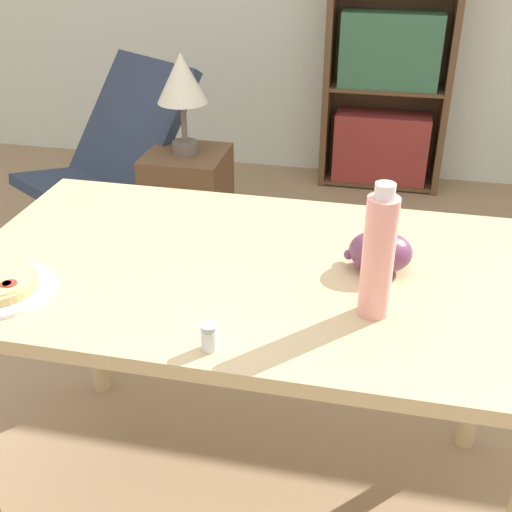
% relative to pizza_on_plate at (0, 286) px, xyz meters
% --- Properties ---
extents(ground_plane, '(14.00, 14.00, 0.00)m').
position_rel_pizza_on_plate_xyz_m(ground_plane, '(0.44, 0.23, -0.79)').
color(ground_plane, '#9E7F5B').
extents(dining_table, '(1.37, 0.79, 0.78)m').
position_rel_pizza_on_plate_xyz_m(dining_table, '(0.51, 0.23, -0.12)').
color(dining_table, '#D1B27F').
rests_on(dining_table, ground_plane).
extents(pizza_on_plate, '(0.23, 0.23, 0.04)m').
position_rel_pizza_on_plate_xyz_m(pizza_on_plate, '(0.00, 0.00, 0.00)').
color(pizza_on_plate, white).
rests_on(pizza_on_plate, dining_table).
extents(grape_bunch, '(0.16, 0.13, 0.09)m').
position_rel_pizza_on_plate_xyz_m(grape_bunch, '(0.81, 0.28, 0.03)').
color(grape_bunch, '#6B3856').
rests_on(grape_bunch, dining_table).
extents(drink_bottle, '(0.07, 0.07, 0.29)m').
position_rel_pizza_on_plate_xyz_m(drink_bottle, '(0.81, 0.09, 0.12)').
color(drink_bottle, pink).
rests_on(drink_bottle, dining_table).
extents(salt_shaker, '(0.03, 0.03, 0.06)m').
position_rel_pizza_on_plate_xyz_m(salt_shaker, '(0.51, -0.10, 0.01)').
color(salt_shaker, white).
rests_on(salt_shaker, dining_table).
extents(lounge_chair_near, '(0.86, 0.95, 0.88)m').
position_rel_pizza_on_plate_xyz_m(lounge_chair_near, '(-0.48, 1.55, -0.50)').
color(lounge_chair_near, black).
rests_on(lounge_chair_near, ground_plane).
extents(bookshelf, '(0.70, 0.28, 1.73)m').
position_rel_pizza_on_plate_xyz_m(bookshelf, '(0.76, 2.69, 0.03)').
color(bookshelf, brown).
rests_on(bookshelf, ground_plane).
extents(side_table, '(0.34, 0.34, 0.58)m').
position_rel_pizza_on_plate_xyz_m(side_table, '(-0.05, 1.45, -0.50)').
color(side_table, brown).
rests_on(side_table, ground_plane).
extents(table_lamp, '(0.21, 0.21, 0.42)m').
position_rel_pizza_on_plate_xyz_m(table_lamp, '(-0.05, 1.45, 0.08)').
color(table_lamp, '#665B51').
rests_on(table_lamp, side_table).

